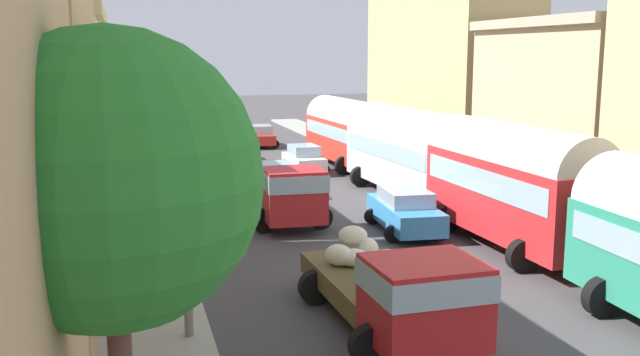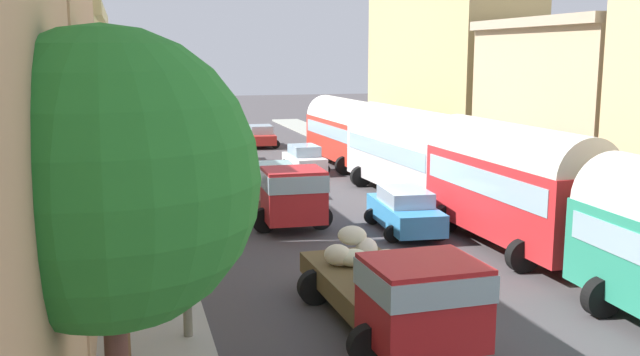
# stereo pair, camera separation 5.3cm
# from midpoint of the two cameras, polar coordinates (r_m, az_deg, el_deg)

# --- Properties ---
(ground_plane) EXTENTS (154.00, 154.00, 0.00)m
(ground_plane) POSITION_cam_midpoint_polar(r_m,az_deg,el_deg) (33.66, -1.87, -1.07)
(ground_plane) COLOR #454144
(sidewalk_left) EXTENTS (2.50, 70.00, 0.14)m
(sidewalk_left) POSITION_cam_midpoint_polar(r_m,az_deg,el_deg) (32.75, -14.30, -1.56)
(sidewalk_left) COLOR #A9A9A2
(sidewalk_left) RESTS_ON ground
(sidewalk_right) EXTENTS (2.50, 70.00, 0.14)m
(sidewalk_right) POSITION_cam_midpoint_polar(r_m,az_deg,el_deg) (36.00, 9.42, -0.36)
(sidewalk_right) COLOR #9A9D92
(sidewalk_right) RESTS_ON ground
(building_left_1) EXTENTS (4.45, 11.22, 9.19)m
(building_left_1) POSITION_cam_midpoint_polar(r_m,az_deg,el_deg) (19.05, -23.87, 3.63)
(building_left_1) COLOR tan
(building_left_1) RESTS_ON ground
(building_left_2) EXTENTS (5.36, 12.30, 8.21)m
(building_left_2) POSITION_cam_midpoint_polar(r_m,az_deg,el_deg) (31.32, -21.35, 5.05)
(building_left_2) COLOR beige
(building_left_2) RESTS_ON ground
(building_right_2) EXTENTS (5.88, 9.34, 7.90)m
(building_right_2) POSITION_cam_midpoint_polar(r_m,az_deg,el_deg) (32.59, 20.15, 5.01)
(building_right_2) COLOR tan
(building_right_2) RESTS_ON ground
(building_right_3) EXTENTS (4.49, 14.59, 11.32)m
(building_right_3) POSITION_cam_midpoint_polar(r_m,az_deg,el_deg) (43.22, 10.00, 8.79)
(building_right_3) COLOR tan
(building_right_3) RESTS_ON ground
(parked_bus_1) EXTENTS (3.33, 8.20, 4.18)m
(parked_bus_1) POSITION_cam_midpoint_polar(r_m,az_deg,el_deg) (24.36, 15.21, -0.11)
(parked_bus_1) COLOR red
(parked_bus_1) RESTS_ON ground
(parked_bus_2) EXTENTS (3.58, 9.33, 4.03)m
(parked_bus_2) POSITION_cam_midpoint_polar(r_m,az_deg,el_deg) (32.35, 7.11, 2.40)
(parked_bus_2) COLOR silver
(parked_bus_2) RESTS_ON ground
(parked_bus_3) EXTENTS (3.48, 8.61, 3.88)m
(parked_bus_3) POSITION_cam_midpoint_polar(r_m,az_deg,el_deg) (40.76, 2.28, 3.90)
(parked_bus_3) COLOR red
(parked_bus_3) RESTS_ON ground
(cargo_truck_0) EXTENTS (3.30, 6.64, 2.22)m
(cargo_truck_0) POSITION_cam_midpoint_polar(r_m,az_deg,el_deg) (16.40, 6.30, -8.82)
(cargo_truck_0) COLOR #B41F22
(cargo_truck_0) RESTS_ON ground
(cargo_truck_1) EXTENTS (3.13, 7.37, 2.35)m
(cargo_truck_1) POSITION_cam_midpoint_polar(r_m,az_deg,el_deg) (27.26, -2.76, -1.08)
(cargo_truck_1) COLOR #B52125
(cargo_truck_1) RESTS_ON ground
(car_0) EXTENTS (2.51, 4.12, 1.53)m
(car_0) POSITION_cam_midpoint_polar(r_m,az_deg,el_deg) (32.29, -3.59, -0.16)
(car_0) COLOR #3E88C4
(car_0) RESTS_ON ground
(car_1) EXTENTS (2.31, 4.46, 1.60)m
(car_1) POSITION_cam_midpoint_polar(r_m,az_deg,el_deg) (42.33, -6.75, 2.26)
(car_1) COLOR silver
(car_1) RESTS_ON ground
(car_2) EXTENTS (2.45, 4.07, 1.53)m
(car_2) POSITION_cam_midpoint_polar(r_m,az_deg,el_deg) (50.68, -8.25, 3.45)
(car_2) COLOR #222930
(car_2) RESTS_ON ground
(car_3) EXTENTS (2.54, 4.52, 1.59)m
(car_3) POSITION_cam_midpoint_polar(r_m,az_deg,el_deg) (26.08, 6.89, -2.60)
(car_3) COLOR #358BCB
(car_3) RESTS_ON ground
(car_4) EXTENTS (2.27, 3.66, 1.50)m
(car_4) POSITION_cam_midpoint_polar(r_m,az_deg,el_deg) (38.80, -1.23, 1.54)
(car_4) COLOR white
(car_4) RESTS_ON ground
(car_5) EXTENTS (2.43, 3.77, 1.50)m
(car_5) POSITION_cam_midpoint_polar(r_m,az_deg,el_deg) (49.76, -4.73, 3.38)
(car_5) COLOR #B42823
(car_5) RESTS_ON ground
(pedestrian_0) EXTENTS (0.41, 0.41, 1.78)m
(pedestrian_0) POSITION_cam_midpoint_polar(r_m,az_deg,el_deg) (31.19, -14.53, -0.34)
(pedestrian_0) COLOR #6A605D
(pedestrian_0) RESTS_ON ground
(pedestrian_1) EXTENTS (0.55, 0.55, 1.75)m
(pedestrian_1) POSITION_cam_midpoint_polar(r_m,az_deg,el_deg) (35.25, -14.12, 0.77)
(pedestrian_1) COLOR #435344
(pedestrian_1) RESTS_ON ground
(pedestrian_2) EXTENTS (0.39, 0.39, 1.90)m
(pedestrian_2) POSITION_cam_midpoint_polar(r_m,az_deg,el_deg) (16.41, -10.53, -9.20)
(pedestrian_2) COLOR gray
(pedestrian_2) RESTS_ON ground
(pedestrian_3) EXTENTS (0.46, 0.46, 1.84)m
(pedestrian_3) POSITION_cam_midpoint_polar(r_m,az_deg,el_deg) (19.88, -14.85, -6.13)
(pedestrian_3) COLOR #786153
(pedestrian_3) RESTS_ON ground
(pedestrian_4) EXTENTS (0.45, 0.45, 1.75)m
(pedestrian_4) POSITION_cam_midpoint_polar(r_m,az_deg,el_deg) (25.51, -12.52, -2.57)
(pedestrian_4) COLOR #241C4F
(pedestrian_4) RESTS_ON ground
(roadside_tree_0) EXTENTS (3.49, 3.49, 6.79)m
(roadside_tree_0) POSITION_cam_midpoint_polar(r_m,az_deg,el_deg) (8.39, -16.51, -0.27)
(roadside_tree_0) COLOR brown
(roadside_tree_0) RESTS_ON ground
(roadside_tree_1) EXTENTS (4.16, 4.16, 6.92)m
(roadside_tree_1) POSITION_cam_midpoint_polar(r_m,az_deg,el_deg) (14.47, -16.10, 3.16)
(roadside_tree_1) COLOR brown
(roadside_tree_1) RESTS_ON ground
(roadside_tree_2) EXTENTS (3.49, 3.49, 5.72)m
(roadside_tree_2) POSITION_cam_midpoint_polar(r_m,az_deg,el_deg) (22.56, -15.82, 3.26)
(roadside_tree_2) COLOR brown
(roadside_tree_2) RESTS_ON ground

